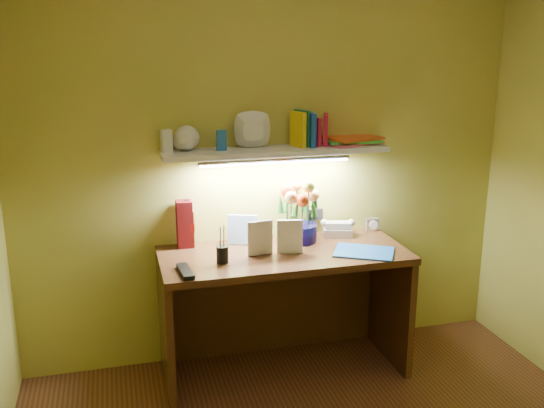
# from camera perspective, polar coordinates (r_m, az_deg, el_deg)

# --- Properties ---
(desk) EXTENTS (1.40, 0.60, 0.75)m
(desk) POSITION_cam_1_polar(r_m,az_deg,el_deg) (3.58, 1.11, -10.19)
(desk) COLOR #381B0F
(desk) RESTS_ON ground
(flower_bouquet) EXTENTS (0.30, 0.30, 0.37)m
(flower_bouquet) POSITION_cam_1_polar(r_m,az_deg,el_deg) (3.57, 2.61, -0.69)
(flower_bouquet) COLOR #0C063D
(flower_bouquet) RESTS_ON desk
(telephone) EXTENTS (0.20, 0.17, 0.10)m
(telephone) POSITION_cam_1_polar(r_m,az_deg,el_deg) (3.73, 6.19, -2.21)
(telephone) COLOR beige
(telephone) RESTS_ON desk
(desk_clock) EXTENTS (0.08, 0.05, 0.08)m
(desk_clock) POSITION_cam_1_polar(r_m,az_deg,el_deg) (3.86, 9.42, -1.89)
(desk_clock) COLOR silver
(desk_clock) RESTS_ON desk
(whisky_bottle) EXTENTS (0.08, 0.08, 0.28)m
(whisky_bottle) POSITION_cam_1_polar(r_m,az_deg,el_deg) (3.52, -7.98, -1.84)
(whisky_bottle) COLOR #C06525
(whisky_bottle) RESTS_ON desk
(whisky_box) EXTENTS (0.09, 0.09, 0.28)m
(whisky_box) POSITION_cam_1_polar(r_m,az_deg,el_deg) (3.52, -8.23, -1.86)
(whisky_box) COLOR #620D11
(whisky_box) RESTS_ON desk
(pen_cup) EXTENTS (0.09, 0.09, 0.16)m
(pen_cup) POSITION_cam_1_polar(r_m,az_deg,el_deg) (3.26, -4.71, -4.22)
(pen_cup) COLOR black
(pen_cup) RESTS_ON desk
(art_card) EXTENTS (0.17, 0.09, 0.17)m
(art_card) POSITION_cam_1_polar(r_m,az_deg,el_deg) (3.55, -2.78, -2.42)
(art_card) COLOR white
(art_card) RESTS_ON desk
(tv_remote) EXTENTS (0.07, 0.21, 0.02)m
(tv_remote) POSITION_cam_1_polar(r_m,az_deg,el_deg) (3.16, -8.16, -6.29)
(tv_remote) COLOR black
(tv_remote) RESTS_ON desk
(blue_folder) EXTENTS (0.40, 0.37, 0.01)m
(blue_folder) POSITION_cam_1_polar(r_m,az_deg,el_deg) (3.46, 8.66, -4.48)
(blue_folder) COLOR blue
(blue_folder) RESTS_ON desk
(desk_book_a) EXTENTS (0.15, 0.03, 0.20)m
(desk_book_a) POSITION_cam_1_polar(r_m,az_deg,el_deg) (3.33, -2.30, -3.37)
(desk_book_a) COLOR beige
(desk_book_a) RESTS_ON desk
(desk_book_b) EXTENTS (0.14, 0.05, 0.20)m
(desk_book_b) POSITION_cam_1_polar(r_m,az_deg,el_deg) (3.38, 0.48, -3.11)
(desk_book_b) COLOR white
(desk_book_b) RESTS_ON desk
(wall_shelf) EXTENTS (1.32, 0.35, 0.24)m
(wall_shelf) POSITION_cam_1_polar(r_m,az_deg,el_deg) (3.46, 0.31, 5.64)
(wall_shelf) COLOR white
(wall_shelf) RESTS_ON ground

